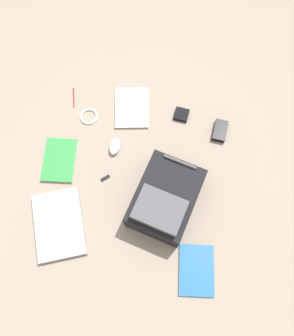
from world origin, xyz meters
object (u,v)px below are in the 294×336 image
object	(u,v)px
book_red	(60,160)
usb_stick	(105,178)
cable_coil	(89,116)
book_comic	(196,270)
laptop	(59,225)
book_blue	(132,108)
earbud_pouch	(181,115)
computer_mouse	(115,146)
pen_black	(74,97)
backpack	(165,199)
power_brick	(220,131)

from	to	relation	value
book_red	usb_stick	size ratio (longest dim) A/B	5.39
cable_coil	book_comic	bearing A→B (deg)	-42.31
laptop	book_blue	distance (m)	0.78
cable_coil	earbud_pouch	xyz separation A→B (m)	(0.52, 0.13, 0.01)
book_red	earbud_pouch	size ratio (longest dim) A/B	3.55
computer_mouse	pen_black	world-z (taller)	computer_mouse
laptop	computer_mouse	world-z (taller)	computer_mouse
computer_mouse	cable_coil	world-z (taller)	computer_mouse
book_blue	earbud_pouch	distance (m)	0.29
book_blue	usb_stick	distance (m)	0.45
book_comic	cable_coil	size ratio (longest dim) A/B	2.64
earbud_pouch	usb_stick	world-z (taller)	earbud_pouch
book_blue	book_red	bearing A→B (deg)	-126.71
backpack	pen_black	world-z (taller)	backpack
laptop	pen_black	distance (m)	0.76
power_brick	usb_stick	xyz separation A→B (m)	(-0.56, -0.42, -0.01)
computer_mouse	book_red	bearing A→B (deg)	-153.94
book_blue	power_brick	distance (m)	0.53
book_comic	power_brick	world-z (taller)	power_brick
cable_coil	earbud_pouch	size ratio (longest dim) A/B	1.32
book_blue	cable_coil	distance (m)	0.26
backpack	book_comic	world-z (taller)	backpack
pen_black	backpack	bearing A→B (deg)	-37.28
computer_mouse	book_blue	bearing A→B (deg)	81.73
book_red	book_blue	bearing A→B (deg)	53.29
book_blue	book_comic	world-z (taller)	book_blue
backpack	book_red	size ratio (longest dim) A/B	1.56
book_comic	pen_black	size ratio (longest dim) A/B	2.05
earbud_pouch	book_comic	bearing A→B (deg)	-73.55
computer_mouse	power_brick	size ratio (longest dim) A/B	0.82
book_red	earbud_pouch	distance (m)	0.74
book_blue	power_brick	size ratio (longest dim) A/B	2.38
backpack	book_blue	bearing A→B (deg)	120.96
pen_black	usb_stick	bearing A→B (deg)	-54.05
book_red	usb_stick	distance (m)	0.28
laptop	book_red	world-z (taller)	laptop
book_red	power_brick	distance (m)	0.91
book_red	pen_black	bearing A→B (deg)	96.90
book_blue	usb_stick	xyz separation A→B (m)	(-0.03, -0.45, -0.00)
book_red	power_brick	size ratio (longest dim) A/B	2.20
backpack	book_red	bearing A→B (deg)	170.52
cable_coil	pen_black	size ratio (longest dim) A/B	0.78
laptop	book_blue	bearing A→B (deg)	75.43
laptop	computer_mouse	xyz separation A→B (m)	(0.17, 0.49, 0.01)
book_comic	cable_coil	bearing A→B (deg)	137.69
laptop	earbud_pouch	distance (m)	0.92
earbud_pouch	computer_mouse	bearing A→B (deg)	-138.24
book_red	power_brick	bearing A→B (deg)	24.54
pen_black	usb_stick	world-z (taller)	same
laptop	earbud_pouch	bearing A→B (deg)	57.86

